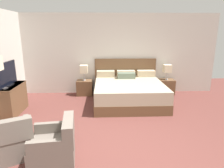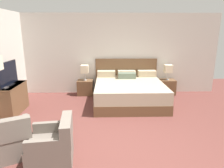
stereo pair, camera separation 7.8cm
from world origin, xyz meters
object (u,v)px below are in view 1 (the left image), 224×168
(bed, at_px, (129,91))
(nightstand_right, at_px, (166,87))
(dresser, at_px, (11,99))
(table_lamp_right, at_px, (167,69))
(armchair_companion, at_px, (55,147))
(nightstand_left, at_px, (85,88))
(tv, at_px, (7,74))
(armchair_by_window, at_px, (11,141))
(table_lamp_left, at_px, (84,69))
(book_red_cover, at_px, (3,88))

(bed, height_order, nightstand_right, bed)
(bed, distance_m, dresser, 3.23)
(table_lamp_right, distance_m, armchair_companion, 4.67)
(bed, xyz_separation_m, nightstand_left, (-1.38, 0.77, -0.09))
(nightstand_left, bearing_deg, nightstand_right, 0.00)
(nightstand_right, height_order, armchair_companion, armchair_companion)
(tv, distance_m, armchair_by_window, 2.20)
(nightstand_left, bearing_deg, dresser, -139.98)
(bed, xyz_separation_m, table_lamp_left, (-1.38, 0.77, 0.53))
(table_lamp_left, relative_size, book_red_cover, 2.71)
(armchair_companion, bearing_deg, bed, 61.64)
(table_lamp_right, bearing_deg, armchair_companion, -128.97)
(nightstand_right, distance_m, armchair_by_window, 5.02)
(dresser, bearing_deg, nightstand_right, 18.08)
(table_lamp_left, height_order, armchair_companion, table_lamp_left)
(table_lamp_right, xyz_separation_m, tv, (-4.53, -1.50, 0.17))
(nightstand_left, bearing_deg, book_red_cover, -134.64)
(table_lamp_left, xyz_separation_m, armchair_by_window, (-0.93, -3.39, -0.59))
(dresser, bearing_deg, table_lamp_left, 40.04)
(nightstand_right, distance_m, table_lamp_left, 2.84)
(table_lamp_left, distance_m, table_lamp_right, 2.77)
(nightstand_left, relative_size, armchair_by_window, 0.56)
(armchair_companion, bearing_deg, nightstand_left, 87.68)
(dresser, bearing_deg, armchair_companion, -52.74)
(nightstand_left, xyz_separation_m, book_red_cover, (-1.77, -1.79, 0.52))
(book_red_cover, height_order, armchair_by_window, book_red_cover)
(book_red_cover, distance_m, armchair_companion, 2.48)
(nightstand_right, height_order, dresser, dresser)
(nightstand_left, bearing_deg, bed, -29.00)
(table_lamp_right, height_order, tv, tv)
(nightstand_right, bearing_deg, book_red_cover, -158.49)
(tv, distance_m, armchair_companion, 2.76)
(book_red_cover, bearing_deg, table_lamp_right, 21.53)
(nightstand_left, xyz_separation_m, dresser, (-1.76, -1.48, 0.14))
(nightstand_left, height_order, tv, tv)
(bed, xyz_separation_m, nightstand_right, (1.39, 0.77, -0.09))
(nightstand_left, height_order, table_lamp_right, table_lamp_right)
(nightstand_right, xyz_separation_m, armchair_by_window, (-3.70, -3.39, 0.03))
(tv, bearing_deg, armchair_companion, -52.51)
(table_lamp_right, bearing_deg, table_lamp_left, 180.00)
(nightstand_left, bearing_deg, table_lamp_right, 0.03)
(table_lamp_left, height_order, tv, tv)
(table_lamp_right, bearing_deg, bed, -150.96)
(book_red_cover, distance_m, armchair_by_window, 1.87)
(bed, distance_m, nightstand_right, 1.59)
(book_red_cover, bearing_deg, bed, 17.94)
(nightstand_right, distance_m, table_lamp_right, 0.62)
(tv, bearing_deg, book_red_cover, -91.16)
(nightstand_left, distance_m, dresser, 2.30)
(dresser, height_order, tv, tv)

